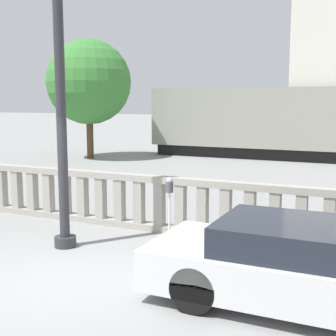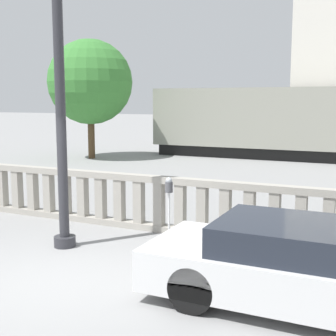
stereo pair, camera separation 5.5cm
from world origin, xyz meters
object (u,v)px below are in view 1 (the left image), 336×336
tree_left (89,82)px  lamppost (60,86)px  parking_meter (170,193)px  parked_car (308,267)px

tree_left → lamppost: bearing=-57.7°
lamppost → parking_meter: size_ratio=4.09×
parking_meter → lamppost: bearing=-156.9°
parking_meter → tree_left: size_ratio=0.24×
lamppost → parked_car: size_ratio=1.26×
parking_meter → parked_car: 3.23m
lamppost → tree_left: tree_left is taller
parking_meter → parked_car: (2.77, -1.57, -0.50)m
lamppost → tree_left: 14.01m
lamppost → parking_meter: bearing=23.1°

